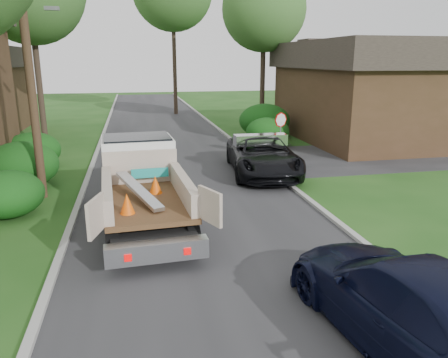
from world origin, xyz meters
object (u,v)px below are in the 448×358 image
at_px(utility_pole, 28,55).
at_px(house_right, 372,90).
at_px(navy_suv, 411,304).
at_px(stop_sign, 281,126).
at_px(tree_right_far, 264,9).
at_px(black_pickup, 263,155).
at_px(flatbed_truck, 141,177).

bearing_deg(utility_pole, house_right, 26.01).
bearing_deg(house_right, navy_suv, -117.77).
height_order(stop_sign, tree_right_far, tree_right_far).
bearing_deg(navy_suv, black_pickup, -100.57).
relative_size(tree_right_far, black_pickup, 1.89).
xyz_separation_m(utility_pole, house_right, (18.48, 9.02, -2.01)).
bearing_deg(house_right, flatbed_truck, -141.17).
xyz_separation_m(house_right, black_pickup, (-9.40, -7.30, -2.31)).
xyz_separation_m(stop_sign, black_pickup, (-1.60, -2.30, -0.93)).
distance_m(house_right, flatbed_truck, 19.18).
distance_m(stop_sign, navy_suv, 15.01).
xyz_separation_m(utility_pole, black_pickup, (9.08, 1.71, -4.33)).
height_order(house_right, black_pickup, house_right).
xyz_separation_m(utility_pole, flatbed_truck, (3.61, -2.95, -3.82)).
bearing_deg(black_pickup, utility_pole, -162.55).
height_order(black_pickup, navy_suv, navy_suv).
height_order(stop_sign, navy_suv, stop_sign).
height_order(utility_pole, tree_right_far, tree_right_far).
relative_size(utility_pole, black_pickup, 1.64).
height_order(house_right, tree_right_far, tree_right_far).
bearing_deg(house_right, stop_sign, -147.34).
height_order(flatbed_truck, navy_suv, flatbed_truck).
relative_size(tree_right_far, navy_suv, 1.96).
height_order(stop_sign, utility_pole, utility_pole).
xyz_separation_m(house_right, flatbed_truck, (-14.87, -11.97, -1.80)).
bearing_deg(flatbed_truck, black_pickup, 37.18).
distance_m(stop_sign, flatbed_truck, 9.94).
xyz_separation_m(house_right, tree_right_far, (-5.50, 6.00, 5.32)).
relative_size(stop_sign, navy_suv, 0.42).
distance_m(house_right, black_pickup, 12.13).
distance_m(stop_sign, black_pickup, 2.96).
relative_size(utility_pole, navy_suv, 1.71).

